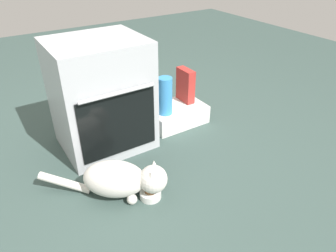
{
  "coord_description": "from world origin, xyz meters",
  "views": [
    {
      "loc": [
        -0.63,
        -1.49,
        1.35
      ],
      "look_at": [
        0.34,
        0.03,
        0.25
      ],
      "focal_mm": 33.38,
      "sensor_mm": 36.0,
      "label": 1
    }
  ],
  "objects_px": {
    "cat": "(121,179)",
    "water_bottle": "(165,96)",
    "cereal_box": "(185,85)",
    "soda_can": "(164,100)",
    "oven": "(101,96)",
    "food_bowl": "(150,194)",
    "pantry_cabinet": "(176,114)"
  },
  "relations": [
    {
      "from": "cereal_box",
      "to": "pantry_cabinet",
      "type": "bearing_deg",
      "value": -157.77
    },
    {
      "from": "cereal_box",
      "to": "soda_can",
      "type": "height_order",
      "value": "cereal_box"
    },
    {
      "from": "water_bottle",
      "to": "cereal_box",
      "type": "bearing_deg",
      "value": 20.82
    },
    {
      "from": "food_bowl",
      "to": "soda_can",
      "type": "relative_size",
      "value": 1.09
    },
    {
      "from": "food_bowl",
      "to": "soda_can",
      "type": "xyz_separation_m",
      "value": [
        0.54,
        0.72,
        0.18
      ]
    },
    {
      "from": "water_bottle",
      "to": "oven",
      "type": "bearing_deg",
      "value": 171.4
    },
    {
      "from": "cat",
      "to": "cereal_box",
      "type": "relative_size",
      "value": 2.33
    },
    {
      "from": "cereal_box",
      "to": "oven",
      "type": "bearing_deg",
      "value": -177.94
    },
    {
      "from": "food_bowl",
      "to": "cereal_box",
      "type": "relative_size",
      "value": 0.47
    },
    {
      "from": "oven",
      "to": "cereal_box",
      "type": "height_order",
      "value": "oven"
    },
    {
      "from": "oven",
      "to": "water_bottle",
      "type": "distance_m",
      "value": 0.5
    },
    {
      "from": "food_bowl",
      "to": "cat",
      "type": "bearing_deg",
      "value": 141.94
    },
    {
      "from": "pantry_cabinet",
      "to": "soda_can",
      "type": "bearing_deg",
      "value": 145.82
    },
    {
      "from": "pantry_cabinet",
      "to": "water_bottle",
      "type": "bearing_deg",
      "value": -160.52
    },
    {
      "from": "soda_can",
      "to": "pantry_cabinet",
      "type": "bearing_deg",
      "value": -34.18
    },
    {
      "from": "water_bottle",
      "to": "soda_can",
      "type": "xyz_separation_m",
      "value": [
        0.05,
        0.11,
        -0.09
      ]
    },
    {
      "from": "water_bottle",
      "to": "soda_can",
      "type": "height_order",
      "value": "water_bottle"
    },
    {
      "from": "food_bowl",
      "to": "water_bottle",
      "type": "height_order",
      "value": "water_bottle"
    },
    {
      "from": "oven",
      "to": "pantry_cabinet",
      "type": "xyz_separation_m",
      "value": [
        0.62,
        -0.02,
        -0.32
      ]
    },
    {
      "from": "oven",
      "to": "food_bowl",
      "type": "distance_m",
      "value": 0.78
    },
    {
      "from": "water_bottle",
      "to": "cat",
      "type": "bearing_deg",
      "value": -141.06
    },
    {
      "from": "food_bowl",
      "to": "soda_can",
      "type": "distance_m",
      "value": 0.92
    },
    {
      "from": "oven",
      "to": "soda_can",
      "type": "xyz_separation_m",
      "value": [
        0.53,
        0.03,
        -0.19
      ]
    },
    {
      "from": "food_bowl",
      "to": "pantry_cabinet",
      "type": "bearing_deg",
      "value": 46.45
    },
    {
      "from": "pantry_cabinet",
      "to": "water_bottle",
      "type": "distance_m",
      "value": 0.27
    },
    {
      "from": "cat",
      "to": "water_bottle",
      "type": "xyz_separation_m",
      "value": [
        0.63,
        0.51,
        0.17
      ]
    },
    {
      "from": "oven",
      "to": "soda_can",
      "type": "relative_size",
      "value": 6.6
    },
    {
      "from": "oven",
      "to": "cat",
      "type": "distance_m",
      "value": 0.65
    },
    {
      "from": "pantry_cabinet",
      "to": "food_bowl",
      "type": "height_order",
      "value": "pantry_cabinet"
    },
    {
      "from": "soda_can",
      "to": "water_bottle",
      "type": "bearing_deg",
      "value": -115.65
    },
    {
      "from": "pantry_cabinet",
      "to": "cereal_box",
      "type": "xyz_separation_m",
      "value": [
        0.13,
        0.05,
        0.21
      ]
    },
    {
      "from": "cat",
      "to": "water_bottle",
      "type": "height_order",
      "value": "water_bottle"
    }
  ]
}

